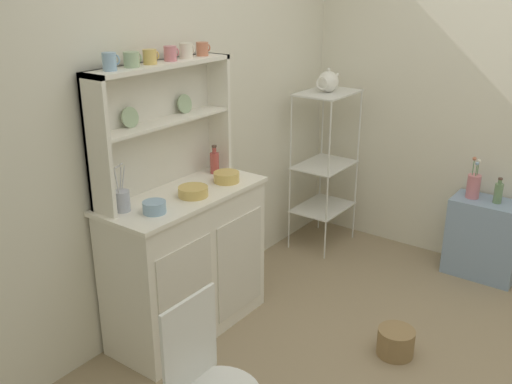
% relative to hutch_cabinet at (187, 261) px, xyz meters
% --- Properties ---
extents(wall_back, '(3.84, 0.05, 2.50)m').
position_rel_hutch_cabinet_xyz_m(wall_back, '(0.29, 0.26, 0.80)').
color(wall_back, silver).
rests_on(wall_back, ground).
extents(hutch_cabinet, '(1.02, 0.45, 0.88)m').
position_rel_hutch_cabinet_xyz_m(hutch_cabinet, '(0.00, 0.00, 0.00)').
color(hutch_cabinet, white).
rests_on(hutch_cabinet, ground).
extents(hutch_shelf_unit, '(0.95, 0.18, 0.71)m').
position_rel_hutch_cabinet_xyz_m(hutch_shelf_unit, '(0.00, 0.16, 0.84)').
color(hutch_shelf_unit, silver).
rests_on(hutch_shelf_unit, hutch_cabinet).
extents(bakers_rack, '(0.48, 0.35, 1.22)m').
position_rel_hutch_cabinet_xyz_m(bakers_rack, '(1.51, -0.05, 0.29)').
color(bakers_rack, silver).
rests_on(bakers_rack, ground).
extents(side_shelf_blue, '(0.28, 0.48, 0.57)m').
position_rel_hutch_cabinet_xyz_m(side_shelf_blue, '(1.73, -1.23, -0.17)').
color(side_shelf_blue, '#849EBC').
rests_on(side_shelf_blue, ground).
extents(wire_chair, '(0.36, 0.36, 0.85)m').
position_rel_hutch_cabinet_xyz_m(wire_chair, '(-0.78, -0.83, 0.07)').
color(wire_chair, white).
rests_on(wire_chair, ground).
extents(floor_basket, '(0.21, 0.21, 0.16)m').
position_rel_hutch_cabinet_xyz_m(floor_basket, '(0.49, -1.13, -0.37)').
color(floor_basket, '#93754C').
rests_on(floor_basket, ground).
extents(cup_sky_0, '(0.08, 0.07, 0.09)m').
position_rel_hutch_cabinet_xyz_m(cup_sky_0, '(-0.34, 0.12, 1.19)').
color(cup_sky_0, '#8EB2D1').
rests_on(cup_sky_0, hutch_shelf_unit).
extents(cup_sage_1, '(0.09, 0.08, 0.08)m').
position_rel_hutch_cabinet_xyz_m(cup_sage_1, '(-0.20, 0.12, 1.18)').
color(cup_sage_1, '#9EB78E').
rests_on(cup_sage_1, hutch_shelf_unit).
extents(cup_gold_2, '(0.09, 0.07, 0.08)m').
position_rel_hutch_cabinet_xyz_m(cup_gold_2, '(-0.07, 0.12, 1.18)').
color(cup_gold_2, '#DBB760').
rests_on(cup_gold_2, hutch_shelf_unit).
extents(cup_rose_3, '(0.08, 0.07, 0.08)m').
position_rel_hutch_cabinet_xyz_m(cup_rose_3, '(0.08, 0.12, 1.18)').
color(cup_rose_3, '#D17A84').
rests_on(cup_rose_3, hutch_shelf_unit).
extents(cup_cream_4, '(0.09, 0.07, 0.08)m').
position_rel_hutch_cabinet_xyz_m(cup_cream_4, '(0.20, 0.12, 1.18)').
color(cup_cream_4, silver).
rests_on(cup_cream_4, hutch_shelf_unit).
extents(cup_terracotta_5, '(0.08, 0.07, 0.08)m').
position_rel_hutch_cabinet_xyz_m(cup_terracotta_5, '(0.34, 0.12, 1.18)').
color(cup_terracotta_5, '#C67556').
rests_on(cup_terracotta_5, hutch_shelf_unit).
extents(bowl_mixing_large, '(0.12, 0.12, 0.06)m').
position_rel_hutch_cabinet_xyz_m(bowl_mixing_large, '(-0.30, -0.07, 0.46)').
color(bowl_mixing_large, '#8EB2D1').
rests_on(bowl_mixing_large, hutch_cabinet).
extents(bowl_floral_medium, '(0.17, 0.17, 0.05)m').
position_rel_hutch_cabinet_xyz_m(bowl_floral_medium, '(0.00, -0.07, 0.46)').
color(bowl_floral_medium, '#DBB760').
rests_on(bowl_floral_medium, hutch_cabinet).
extents(bowl_cream_small, '(0.15, 0.15, 0.06)m').
position_rel_hutch_cabinet_xyz_m(bowl_cream_small, '(0.30, -0.07, 0.46)').
color(bowl_cream_small, '#DBB760').
rests_on(bowl_cream_small, hutch_cabinet).
extents(jam_bottle, '(0.06, 0.06, 0.18)m').
position_rel_hutch_cabinet_xyz_m(jam_bottle, '(0.37, 0.09, 0.50)').
color(jam_bottle, '#B74C47').
rests_on(jam_bottle, hutch_cabinet).
extents(utensil_jar, '(0.08, 0.08, 0.25)m').
position_rel_hutch_cabinet_xyz_m(utensil_jar, '(-0.37, 0.08, 0.49)').
color(utensil_jar, '#B2B7C6').
rests_on(utensil_jar, hutch_cabinet).
extents(porcelain_teapot, '(0.24, 0.15, 0.18)m').
position_rel_hutch_cabinet_xyz_m(porcelain_teapot, '(1.51, -0.05, 0.85)').
color(porcelain_teapot, white).
rests_on(porcelain_teapot, bakers_rack).
extents(flower_vase, '(0.09, 0.09, 0.30)m').
position_rel_hutch_cabinet_xyz_m(flower_vase, '(1.73, -1.11, 0.21)').
color(flower_vase, '#D17A84').
rests_on(flower_vase, side_shelf_blue).
extents(oil_bottle, '(0.06, 0.06, 0.18)m').
position_rel_hutch_cabinet_xyz_m(oil_bottle, '(1.73, -1.28, 0.19)').
color(oil_bottle, '#6B8C60').
rests_on(oil_bottle, side_shelf_blue).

